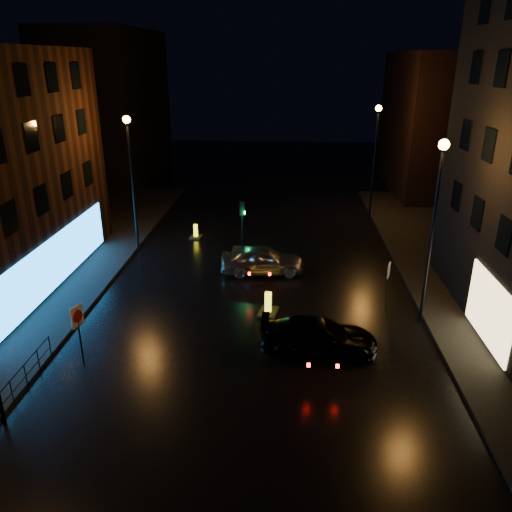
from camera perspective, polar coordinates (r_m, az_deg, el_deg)
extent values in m
plane|color=black|center=(18.82, -1.66, -15.65)|extent=(120.00, 120.00, 0.00)
cube|color=black|center=(53.06, -16.28, 16.06)|extent=(8.00, 16.00, 14.00)
cube|color=black|center=(49.12, 20.21, 14.05)|extent=(8.00, 14.00, 12.00)
cylinder|color=black|center=(31.24, -13.87, 7.30)|extent=(0.14, 0.14, 8.00)
cylinder|color=black|center=(30.54, -14.55, 14.58)|extent=(0.20, 0.20, 0.25)
sphere|color=orange|center=(30.53, -14.58, 14.86)|extent=(0.44, 0.44, 0.44)
cylinder|color=black|center=(23.06, 19.35, 1.66)|extent=(0.14, 0.14, 8.00)
cylinder|color=black|center=(22.11, 20.64, 11.44)|extent=(0.20, 0.20, 0.25)
sphere|color=orange|center=(22.09, 20.69, 11.82)|extent=(0.44, 0.44, 0.44)
cylinder|color=black|center=(38.17, 13.29, 9.89)|extent=(0.14, 0.14, 8.00)
cylinder|color=black|center=(37.60, 13.83, 15.86)|extent=(0.20, 0.20, 0.25)
sphere|color=orange|center=(37.59, 13.85, 16.08)|extent=(0.44, 0.44, 0.44)
cube|color=black|center=(31.17, -1.55, 0.29)|extent=(1.40, 2.40, 0.12)
cylinder|color=black|center=(30.70, -1.57, 2.62)|extent=(0.12, 0.12, 2.80)
cube|color=black|center=(30.22, -1.60, 5.49)|extent=(0.28, 0.22, 0.90)
cylinder|color=#0CFF59|center=(30.29, -1.33, 4.97)|extent=(0.05, 0.18, 0.18)
cylinder|color=black|center=(19.79, -26.36, -12.72)|extent=(0.05, 6.00, 0.05)
cylinder|color=black|center=(20.04, -26.13, -13.84)|extent=(0.04, 6.00, 0.04)
cylinder|color=black|center=(20.04, -26.13, -13.84)|extent=(0.04, 0.04, 1.00)
cylinder|color=black|center=(22.23, -22.48, -9.56)|extent=(0.04, 0.04, 1.00)
imported|color=#A4A6AC|center=(28.25, 0.71, -0.42)|extent=(4.79, 2.23, 1.59)
imported|color=black|center=(21.07, 7.20, -9.08)|extent=(4.84, 2.01, 1.40)
cube|color=black|center=(24.13, 1.39, -6.42)|extent=(1.06, 1.39, 0.10)
cube|color=yellow|center=(23.89, 1.40, -5.31)|extent=(0.32, 0.24, 1.05)
cube|color=black|center=(23.89, 1.40, -5.31)|extent=(0.31, 0.08, 0.63)
cube|color=black|center=(34.37, -6.87, 2.18)|extent=(0.81, 1.13, 0.09)
cube|color=yellow|center=(34.22, -6.91, 2.88)|extent=(0.26, 0.18, 0.89)
cube|color=black|center=(34.22, -6.91, 2.88)|extent=(0.27, 0.04, 0.54)
cylinder|color=black|center=(20.97, -19.47, -8.69)|extent=(0.07, 0.07, 2.50)
cube|color=white|center=(20.54, -19.79, -6.49)|extent=(0.24, 0.61, 0.85)
cylinder|color=#B20C0C|center=(20.52, -19.71, -6.51)|extent=(0.17, 0.48, 0.50)
cylinder|color=black|center=(25.31, 14.77, -3.20)|extent=(0.06, 0.06, 2.15)
cube|color=silver|center=(25.01, 14.94, -1.57)|extent=(0.23, 0.52, 0.73)
cylinder|color=#B20C0C|center=(25.01, 14.87, -1.56)|extent=(0.16, 0.41, 0.43)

